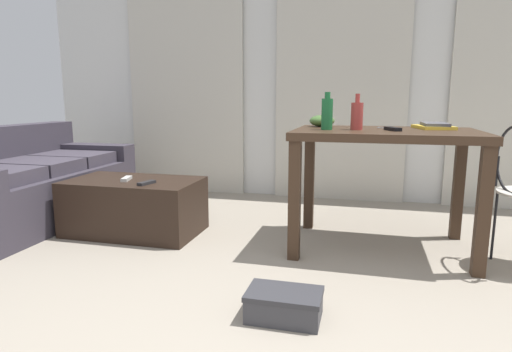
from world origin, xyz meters
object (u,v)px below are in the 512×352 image
object	(u,v)px
shoebox	(284,305)
tv_remote_secondary	(147,183)
bowl	(322,121)
craft_table	(385,149)
tv_remote_on_table	(393,129)
tv_remote_primary	(126,179)
bottle_far	(327,113)
couch	(27,185)
book_stack	(434,126)
bottle_near	(357,115)
scissors	(387,128)
coffee_table	(135,206)

from	to	relation	value
shoebox	tv_remote_secondary	bearing A→B (deg)	143.23
bowl	craft_table	bearing A→B (deg)	-26.52
craft_table	tv_remote_on_table	world-z (taller)	tv_remote_on_table
craft_table	tv_remote_primary	xyz separation A→B (m)	(-1.80, -0.14, -0.26)
bottle_far	bowl	bearing A→B (deg)	101.52
bowl	couch	bearing A→B (deg)	-174.24
shoebox	tv_remote_primary	bearing A→B (deg)	145.03
bowl	shoebox	world-z (taller)	bowl
book_stack	tv_remote_primary	xyz separation A→B (m)	(-2.11, -0.33, -0.40)
bottle_near	scissors	world-z (taller)	bottle_near
bottle_near	bottle_far	bearing A→B (deg)	-167.49
bottle_far	tv_remote_secondary	distance (m)	1.32
shoebox	couch	bearing A→B (deg)	155.53
tv_remote_on_table	book_stack	bearing A→B (deg)	19.20
tv_remote_on_table	scissors	bearing A→B (deg)	72.36
book_stack	couch	bearing A→B (deg)	-176.08
bottle_near	tv_remote_secondary	bearing A→B (deg)	-172.20
couch	tv_remote_on_table	xyz separation A→B (m)	(2.82, -0.04, 0.51)
coffee_table	tv_remote_primary	world-z (taller)	tv_remote_primary
bottle_near	scissors	bearing A→B (deg)	46.04
tv_remote_secondary	bottle_near	bearing A→B (deg)	21.28
bowl	tv_remote_on_table	distance (m)	0.54
coffee_table	tv_remote_primary	size ratio (longest dim) A/B	6.63
tv_remote_on_table	tv_remote_primary	bearing A→B (deg)	159.08
bowl	scissors	size ratio (longest dim) A/B	1.61
bottle_near	scissors	xyz separation A→B (m)	(0.20, 0.21, -0.09)
book_stack	shoebox	xyz separation A→B (m)	(-0.76, -1.27, -0.74)
coffee_table	scissors	distance (m)	1.89
tv_remote_on_table	shoebox	distance (m)	1.35
couch	scissors	xyz separation A→B (m)	(2.80, 0.19, 0.50)
book_stack	shoebox	world-z (taller)	book_stack
tv_remote_primary	tv_remote_secondary	world-z (taller)	tv_remote_primary
bottle_near	bottle_far	distance (m)	0.19
tv_remote_primary	bottle_near	bearing A→B (deg)	-11.36
craft_table	tv_remote_secondary	world-z (taller)	craft_table
bottle_far	tv_remote_on_table	xyz separation A→B (m)	(0.41, 0.02, -0.09)
couch	tv_remote_on_table	size ratio (longest dim) A/B	11.66
book_stack	scissors	xyz separation A→B (m)	(-0.30, -0.03, -0.02)
bottle_far	book_stack	distance (m)	0.74
scissors	tv_remote_primary	distance (m)	1.88
couch	book_stack	distance (m)	3.14
couch	tv_remote_secondary	xyz separation A→B (m)	(1.20, -0.21, 0.12)
bowl	scissors	bearing A→B (deg)	-6.62
coffee_table	couch	bearing A→B (deg)	175.27
bottle_near	couch	bearing A→B (deg)	179.55
coffee_table	bottle_near	xyz separation A→B (m)	(1.58, 0.06, 0.68)
craft_table	shoebox	xyz separation A→B (m)	(-0.45, -1.09, -0.60)
bottle_far	bottle_near	bearing A→B (deg)	12.51
bottle_near	scissors	size ratio (longest dim) A/B	2.06
coffee_table	tv_remote_on_table	distance (m)	1.90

